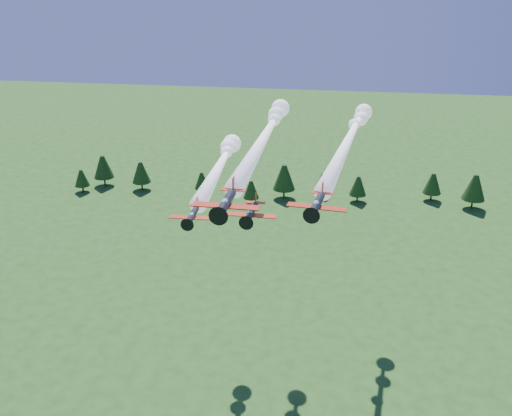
# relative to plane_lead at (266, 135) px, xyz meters

# --- Properties ---
(plane_lead) EXTENTS (8.43, 57.03, 3.70)m
(plane_lead) POSITION_rel_plane_lead_xyz_m (0.00, 0.00, 0.00)
(plane_lead) COLOR black
(plane_lead) RESTS_ON ground
(plane_left) EXTENTS (6.75, 42.38, 3.70)m
(plane_left) POSITION_rel_plane_lead_xyz_m (-8.41, 2.04, -6.16)
(plane_left) COLOR black
(plane_left) RESTS_ON ground
(plane_right) EXTENTS (12.74, 60.39, 3.70)m
(plane_right) POSITION_rel_plane_lead_xyz_m (14.44, 9.03, -2.46)
(plane_right) COLOR black
(plane_right) RESTS_ON ground
(plane_slot) EXTENTS (7.85, 8.57, 2.78)m
(plane_slot) POSITION_rel_plane_lead_xyz_m (0.07, -16.00, -7.74)
(plane_slot) COLOR black
(plane_slot) RESTS_ON ground
(treeline) EXTENTS (167.17, 18.96, 11.97)m
(treeline) POSITION_rel_plane_lead_xyz_m (7.43, 87.95, -40.23)
(treeline) COLOR #382314
(treeline) RESTS_ON ground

